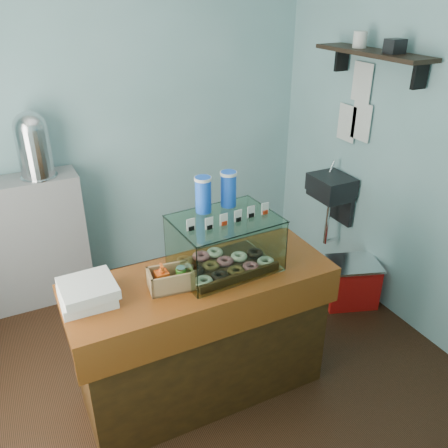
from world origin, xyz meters
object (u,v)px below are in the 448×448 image
coffee_urn (33,143)px  red_cooler (350,282)px  display_case (223,239)px  counter (203,335)px

coffee_urn → red_cooler: 2.76m
display_case → red_cooler: size_ratio=1.20×
counter → display_case: 0.65m
counter → coffee_urn: (-0.68, 1.56, 0.91)m
counter → display_case: size_ratio=2.55×
display_case → coffee_urn: (-0.85, 1.49, 0.29)m
counter → coffee_urn: coffee_urn is taller
counter → display_case: bearing=20.6°
display_case → red_cooler: (1.34, 0.28, -0.88)m
coffee_urn → red_cooler: bearing=-28.9°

